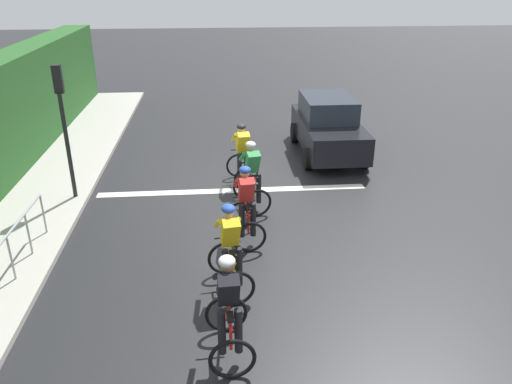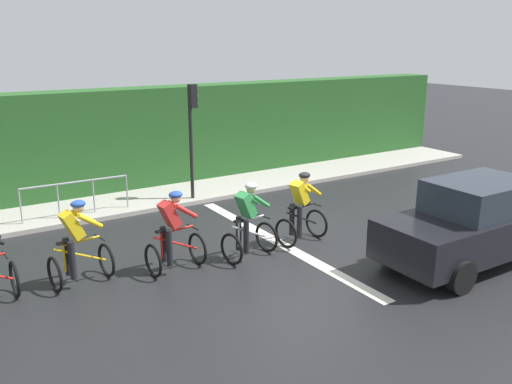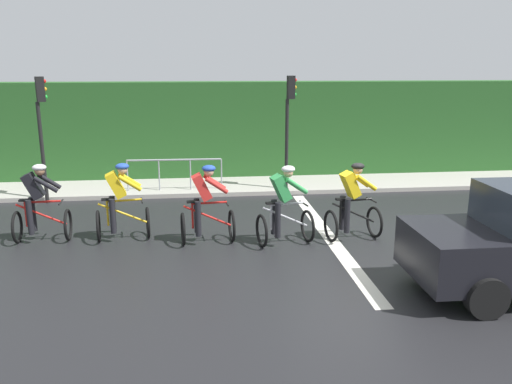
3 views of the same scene
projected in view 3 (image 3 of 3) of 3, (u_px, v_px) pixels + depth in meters
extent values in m
plane|color=black|center=(348.00, 235.00, 11.21)|extent=(80.00, 80.00, 0.00)
cube|color=#ADA89E|center=(239.00, 183.00, 15.85)|extent=(2.80, 25.86, 0.12)
cube|color=tan|center=(237.00, 169.00, 16.65)|extent=(0.44, 25.86, 0.67)
cube|color=#265623|center=(236.00, 130.00, 16.65)|extent=(1.10, 25.86, 3.11)
cube|color=silver|center=(328.00, 236.00, 11.16)|extent=(7.00, 0.30, 0.01)
torus|color=black|center=(68.00, 225.00, 10.82)|extent=(0.68, 0.10, 0.68)
torus|color=black|center=(17.00, 227.00, 10.65)|extent=(0.68, 0.10, 0.68)
cylinder|color=red|center=(42.00, 214.00, 10.67)|extent=(0.10, 0.99, 0.51)
cylinder|color=red|center=(26.00, 214.00, 10.62)|extent=(0.04, 0.04, 0.55)
cylinder|color=red|center=(43.00, 202.00, 10.62)|extent=(0.08, 0.72, 0.04)
cube|color=black|center=(24.00, 200.00, 10.55)|extent=(0.11, 0.23, 0.04)
cylinder|color=black|center=(61.00, 202.00, 10.68)|extent=(0.42, 0.05, 0.03)
cube|color=black|center=(33.00, 186.00, 10.51)|extent=(0.32, 0.43, 0.57)
sphere|color=#9E7051|center=(40.00, 171.00, 10.46)|extent=(0.20, 0.20, 0.20)
ellipsoid|color=silver|center=(39.00, 168.00, 10.44)|extent=(0.25, 0.29, 0.14)
cylinder|color=black|center=(33.00, 214.00, 10.76)|extent=(0.12, 0.12, 0.74)
cylinder|color=black|center=(30.00, 217.00, 10.53)|extent=(0.12, 0.12, 0.74)
cylinder|color=black|center=(49.00, 181.00, 10.69)|extent=(0.12, 0.48, 0.37)
cylinder|color=black|center=(46.00, 185.00, 10.39)|extent=(0.12, 0.48, 0.37)
torus|color=black|center=(148.00, 223.00, 10.96)|extent=(0.68, 0.16, 0.68)
torus|color=black|center=(98.00, 226.00, 10.71)|extent=(0.68, 0.16, 0.68)
cylinder|color=gold|center=(123.00, 213.00, 10.77)|extent=(0.19, 0.98, 0.51)
cylinder|color=gold|center=(108.00, 213.00, 10.69)|extent=(0.04, 0.04, 0.55)
cylinder|color=gold|center=(124.00, 200.00, 10.72)|extent=(0.15, 0.71, 0.04)
cube|color=black|center=(107.00, 199.00, 10.62)|extent=(0.13, 0.23, 0.04)
cylinder|color=black|center=(142.00, 200.00, 10.81)|extent=(0.42, 0.09, 0.03)
cube|color=yellow|center=(116.00, 185.00, 10.60)|extent=(0.36, 0.45, 0.57)
sphere|color=tan|center=(122.00, 170.00, 10.56)|extent=(0.20, 0.20, 0.20)
ellipsoid|color=#264CB2|center=(122.00, 167.00, 10.54)|extent=(0.28, 0.31, 0.14)
cylinder|color=black|center=(113.00, 213.00, 10.84)|extent=(0.12, 0.12, 0.74)
cylinder|color=black|center=(113.00, 216.00, 10.61)|extent=(0.12, 0.12, 0.74)
cylinder|color=yellow|center=(130.00, 180.00, 10.81)|extent=(0.16, 0.49, 0.37)
cylinder|color=yellow|center=(130.00, 183.00, 10.51)|extent=(0.16, 0.49, 0.37)
torus|color=black|center=(232.00, 226.00, 10.75)|extent=(0.68, 0.13, 0.68)
torus|color=black|center=(183.00, 229.00, 10.54)|extent=(0.68, 0.13, 0.68)
cylinder|color=red|center=(207.00, 216.00, 10.58)|extent=(0.14, 0.99, 0.51)
cylinder|color=red|center=(193.00, 216.00, 10.51)|extent=(0.04, 0.04, 0.55)
cylinder|color=red|center=(210.00, 203.00, 10.52)|extent=(0.12, 0.71, 0.04)
cube|color=black|center=(192.00, 202.00, 10.44)|extent=(0.12, 0.23, 0.04)
cylinder|color=black|center=(227.00, 203.00, 10.60)|extent=(0.42, 0.07, 0.03)
cube|color=red|center=(202.00, 187.00, 10.41)|extent=(0.34, 0.44, 0.57)
sphere|color=tan|center=(209.00, 172.00, 10.37)|extent=(0.20, 0.20, 0.20)
ellipsoid|color=#264CB2|center=(209.00, 168.00, 10.35)|extent=(0.27, 0.30, 0.14)
cylinder|color=black|center=(197.00, 216.00, 10.66)|extent=(0.12, 0.12, 0.74)
cylinder|color=black|center=(198.00, 219.00, 10.43)|extent=(0.12, 0.12, 0.74)
cylinder|color=red|center=(215.00, 182.00, 10.61)|extent=(0.14, 0.48, 0.37)
cylinder|color=red|center=(217.00, 186.00, 10.30)|extent=(0.14, 0.48, 0.37)
torus|color=black|center=(308.00, 226.00, 10.73)|extent=(0.68, 0.19, 0.68)
torus|color=black|center=(262.00, 231.00, 10.42)|extent=(0.68, 0.19, 0.68)
cylinder|color=silver|center=(285.00, 217.00, 10.52)|extent=(0.24, 0.98, 0.51)
cylinder|color=silver|center=(271.00, 217.00, 10.42)|extent=(0.04, 0.04, 0.55)
cylinder|color=silver|center=(288.00, 204.00, 10.46)|extent=(0.19, 0.71, 0.04)
cube|color=black|center=(271.00, 203.00, 10.35)|extent=(0.14, 0.24, 0.04)
cylinder|color=black|center=(304.00, 203.00, 10.58)|extent=(0.42, 0.12, 0.03)
cube|color=green|center=(281.00, 188.00, 10.33)|extent=(0.38, 0.46, 0.57)
sphere|color=tan|center=(288.00, 172.00, 10.30)|extent=(0.20, 0.20, 0.20)
ellipsoid|color=silver|center=(288.00, 169.00, 10.29)|extent=(0.29, 0.32, 0.14)
cylinder|color=black|center=(274.00, 217.00, 10.57)|extent=(0.12, 0.12, 0.74)
cylinder|color=black|center=(278.00, 220.00, 10.35)|extent=(0.12, 0.12, 0.74)
cylinder|color=green|center=(291.00, 183.00, 10.55)|extent=(0.18, 0.49, 0.37)
cylinder|color=green|center=(297.00, 186.00, 10.26)|extent=(0.18, 0.49, 0.37)
torus|color=black|center=(374.00, 222.00, 11.00)|extent=(0.68, 0.17, 0.68)
torus|color=black|center=(331.00, 226.00, 10.73)|extent=(0.68, 0.17, 0.68)
cylinder|color=black|center=(353.00, 213.00, 10.80)|extent=(0.21, 0.98, 0.51)
cylinder|color=black|center=(340.00, 213.00, 10.72)|extent=(0.04, 0.04, 0.55)
cylinder|color=black|center=(356.00, 200.00, 10.75)|extent=(0.16, 0.71, 0.04)
cube|color=black|center=(341.00, 199.00, 10.64)|extent=(0.14, 0.23, 0.04)
cylinder|color=black|center=(371.00, 200.00, 10.85)|extent=(0.42, 0.10, 0.03)
cube|color=yellow|center=(350.00, 185.00, 10.63)|extent=(0.36, 0.45, 0.57)
sphere|color=tan|center=(358.00, 170.00, 10.59)|extent=(0.20, 0.20, 0.20)
ellipsoid|color=black|center=(358.00, 166.00, 10.58)|extent=(0.28, 0.32, 0.14)
cylinder|color=black|center=(342.00, 213.00, 10.87)|extent=(0.12, 0.12, 0.74)
cylinder|color=black|center=(347.00, 216.00, 10.64)|extent=(0.12, 0.12, 0.74)
cylinder|color=yellow|center=(359.00, 180.00, 10.84)|extent=(0.17, 0.49, 0.37)
cylinder|color=yellow|center=(367.00, 183.00, 10.54)|extent=(0.17, 0.49, 0.37)
cylinder|color=black|center=(487.00, 298.00, 7.47)|extent=(0.22, 0.64, 0.64)
cylinder|color=black|center=(436.00, 256.00, 9.08)|extent=(0.22, 0.64, 0.64)
cube|color=#EAEACC|center=(431.00, 261.00, 7.59)|extent=(0.28, 0.08, 0.16)
cube|color=#EAEACC|center=(405.00, 238.00, 8.58)|extent=(0.28, 0.08, 0.16)
cylinder|color=black|center=(287.00, 147.00, 14.62)|extent=(0.10, 0.10, 2.70)
cube|color=black|center=(291.00, 87.00, 14.24)|extent=(0.22, 0.22, 0.64)
sphere|color=red|center=(295.00, 80.00, 14.21)|extent=(0.11, 0.11, 0.11)
sphere|color=orange|center=(295.00, 87.00, 14.26)|extent=(0.11, 0.11, 0.11)
sphere|color=green|center=(295.00, 95.00, 14.31)|extent=(0.11, 0.11, 0.11)
cylinder|color=black|center=(43.00, 154.00, 13.50)|extent=(0.10, 0.10, 2.70)
cube|color=black|center=(40.00, 89.00, 13.14)|extent=(0.27, 0.27, 0.64)
sphere|color=red|center=(44.00, 81.00, 13.15)|extent=(0.11, 0.11, 0.11)
sphere|color=orange|center=(45.00, 89.00, 13.20)|extent=(0.11, 0.11, 0.11)
sphere|color=green|center=(45.00, 97.00, 13.25)|extent=(0.11, 0.11, 0.11)
cylinder|color=#999EA3|center=(174.00, 160.00, 14.55)|extent=(0.11, 2.68, 0.05)
cylinder|color=#999EA3|center=(222.00, 176.00, 14.78)|extent=(0.04, 0.04, 1.00)
cylinder|color=#999EA3|center=(191.00, 177.00, 14.71)|extent=(0.04, 0.04, 1.00)
cylinder|color=#999EA3|center=(159.00, 177.00, 14.63)|extent=(0.04, 0.04, 1.00)
cylinder|color=#999EA3|center=(128.00, 178.00, 14.56)|extent=(0.04, 0.04, 1.00)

